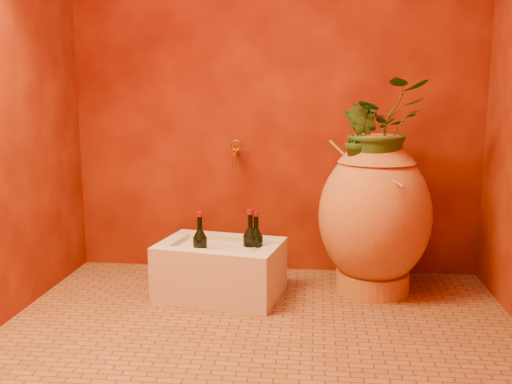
# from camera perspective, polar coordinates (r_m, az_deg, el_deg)

# --- Properties ---
(floor) EXTENTS (2.50, 2.50, 0.00)m
(floor) POSITION_cam_1_polar(r_m,az_deg,el_deg) (2.76, 0.23, -14.01)
(floor) COLOR brown
(floor) RESTS_ON ground
(wall_back) EXTENTS (2.50, 0.02, 2.50)m
(wall_back) POSITION_cam_1_polar(r_m,az_deg,el_deg) (3.51, 1.94, 12.15)
(wall_back) COLOR #500E04
(wall_back) RESTS_ON ground
(amphora) EXTENTS (0.70, 0.70, 0.89)m
(amphora) POSITION_cam_1_polar(r_m,az_deg,el_deg) (3.24, 11.78, -2.26)
(amphora) COLOR #BB7C34
(amphora) RESTS_ON floor
(stone_basin) EXTENTS (0.72, 0.56, 0.30)m
(stone_basin) POSITION_cam_1_polar(r_m,az_deg,el_deg) (3.19, -3.58, -7.82)
(stone_basin) COLOR beige
(stone_basin) RESTS_ON floor
(wine_bottle_a) EXTENTS (0.08, 0.08, 0.32)m
(wine_bottle_a) POSITION_cam_1_polar(r_m,az_deg,el_deg) (3.09, 0.01, -5.72)
(wine_bottle_a) COLOR black
(wine_bottle_a) RESTS_ON stone_basin
(wine_bottle_b) EXTENTS (0.08, 0.08, 0.33)m
(wine_bottle_b) POSITION_cam_1_polar(r_m,az_deg,el_deg) (3.08, -0.57, -5.68)
(wine_bottle_b) COLOR black
(wine_bottle_b) RESTS_ON stone_basin
(wine_bottle_c) EXTENTS (0.08, 0.08, 0.32)m
(wine_bottle_c) POSITION_cam_1_polar(r_m,az_deg,el_deg) (3.08, -5.60, -5.80)
(wine_bottle_c) COLOR black
(wine_bottle_c) RESTS_ON stone_basin
(wall_tap) EXTENTS (0.07, 0.15, 0.16)m
(wall_tap) POSITION_cam_1_polar(r_m,az_deg,el_deg) (3.47, -2.08, 4.00)
(wall_tap) COLOR olive
(wall_tap) RESTS_ON wall_back
(plant_main) EXTENTS (0.60, 0.57, 0.52)m
(plant_main) POSITION_cam_1_polar(r_m,az_deg,el_deg) (3.17, 12.24, 6.32)
(plant_main) COLOR #254C1B
(plant_main) RESTS_ON amphora
(plant_side) EXTENTS (0.24, 0.25, 0.35)m
(plant_side) POSITION_cam_1_polar(r_m,az_deg,el_deg) (3.10, 10.49, 5.25)
(plant_side) COLOR #254C1B
(plant_side) RESTS_ON amphora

